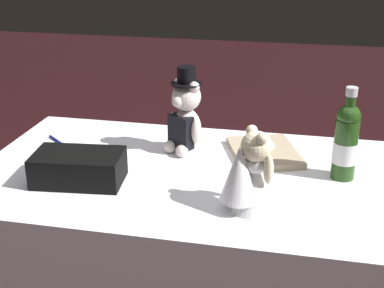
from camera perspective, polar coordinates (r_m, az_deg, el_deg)
reception_table at (r=1.96m, az=-0.00°, el=-13.35°), size 1.43×0.83×0.78m
teddy_bear_groom at (r=1.87m, az=-0.75°, el=3.00°), size 0.13×0.14×0.31m
teddy_bear_bride at (r=1.50m, az=6.27°, el=-3.28°), size 0.20×0.18×0.24m
champagne_bottle at (r=1.74m, az=16.17°, el=0.34°), size 0.08×0.08×0.30m
signing_pen at (r=2.05m, az=-14.19°, el=0.29°), size 0.10×0.09×0.01m
gift_case_black at (r=1.71m, az=-12.05°, el=-2.49°), size 0.29×0.19×0.10m
guestbook at (r=1.90m, az=7.75°, el=-0.89°), size 0.30×0.34×0.02m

